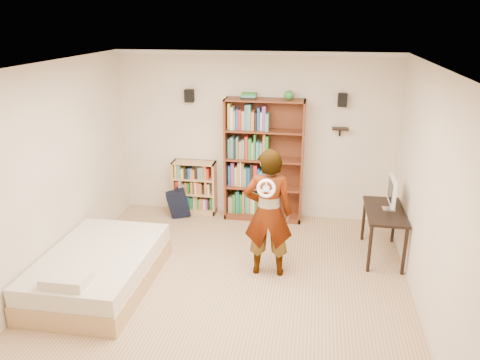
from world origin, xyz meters
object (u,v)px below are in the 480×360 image
object	(u,v)px
tall_bookshelf	(264,161)
daybed	(99,265)
low_bookshelf	(195,187)
computer_desk	(383,233)
person	(268,213)

from	to	relation	value
tall_bookshelf	daybed	distance (m)	3.07
low_bookshelf	computer_desk	size ratio (longest dim) A/B	0.88
tall_bookshelf	low_bookshelf	world-z (taller)	tall_bookshelf
computer_desk	low_bookshelf	bearing A→B (deg)	159.97
computer_desk	daybed	world-z (taller)	computer_desk
low_bookshelf	computer_desk	xyz separation A→B (m)	(2.98, -1.08, -0.10)
low_bookshelf	person	distance (m)	2.33
tall_bookshelf	computer_desk	bearing A→B (deg)	-29.98
daybed	person	world-z (taller)	person
low_bookshelf	computer_desk	distance (m)	3.17
tall_bookshelf	low_bookshelf	distance (m)	1.30
daybed	person	size ratio (longest dim) A/B	1.14
low_bookshelf	daybed	bearing A→B (deg)	-103.76
low_bookshelf	tall_bookshelf	bearing A→B (deg)	-2.31
low_bookshelf	daybed	distance (m)	2.52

